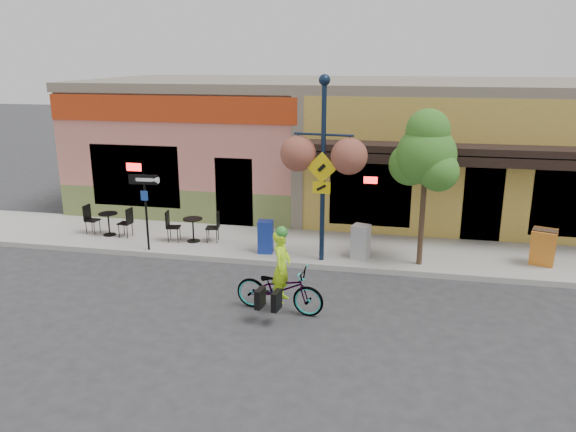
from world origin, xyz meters
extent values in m
plane|color=#2D2D30|center=(0.00, 0.00, 0.00)|extent=(90.00, 90.00, 0.00)
cube|color=#9E9B93|center=(0.00, 2.00, 0.07)|extent=(24.00, 3.00, 0.15)
cube|color=#A8A59E|center=(0.00, 0.55, 0.07)|extent=(24.00, 0.12, 0.15)
imported|color=maroon|center=(-0.35, -2.06, 0.52)|extent=(2.05, 0.96, 1.04)
imported|color=#B8F81A|center=(-0.30, -2.06, 0.78)|extent=(0.45, 0.62, 1.56)
camera|label=1|loc=(2.04, -12.91, 5.31)|focal=35.00mm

